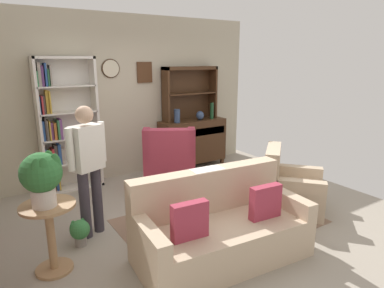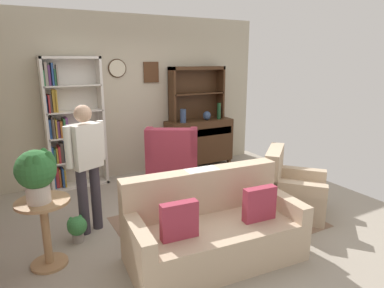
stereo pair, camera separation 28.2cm
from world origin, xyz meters
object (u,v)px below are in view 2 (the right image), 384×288
object	(u,v)px
couch_floral	(213,230)
book_stack	(174,191)
vase_round	(207,116)
wingback_chair	(173,167)
armchair_floral	(292,192)
coffee_table	(175,201)
potted_plant_large	(37,172)
sideboard	(199,141)
bottle_wine	(219,111)
plant_stand	(45,226)
vase_tall	(183,116)
potted_plant_small	(77,227)
sideboard_hutch	(196,86)
bookshelf	(70,126)
person_reading	(87,160)

from	to	relation	value
couch_floral	book_stack	distance (m)	0.88
vase_round	wingback_chair	world-z (taller)	vase_round
armchair_floral	coffee_table	xyz separation A→B (m)	(-1.57, 0.40, 0.06)
potted_plant_large	book_stack	world-z (taller)	potted_plant_large
coffee_table	wingback_chair	bearing A→B (deg)	65.51
sideboard	bottle_wine	xyz separation A→B (m)	(0.39, -0.09, 0.57)
vase_round	plant_stand	distance (m)	3.78
book_stack	couch_floral	bearing A→B (deg)	-88.59
vase_tall	couch_floral	size ratio (longest dim) A/B	0.13
couch_floral	plant_stand	xyz separation A→B (m)	(-1.55, 0.70, 0.13)
vase_tall	wingback_chair	size ratio (longest dim) A/B	0.23
bottle_wine	couch_floral	world-z (taller)	bottle_wine
sideboard	potted_plant_large	size ratio (longest dim) A/B	2.49
bottle_wine	potted_plant_small	size ratio (longest dim) A/B	1.03
sideboard_hutch	coffee_table	xyz separation A→B (m)	(-1.51, -2.11, -1.21)
vase_tall	potted_plant_small	xyz separation A→B (m)	(-2.27, -1.68, -0.86)
sideboard	coffee_table	xyz separation A→B (m)	(-1.51, -2.00, -0.16)
coffee_table	bookshelf	bearing A→B (deg)	111.90
sideboard_hutch	book_stack	world-z (taller)	sideboard_hutch
potted_plant_large	sideboard_hutch	bearing A→B (deg)	36.42
couch_floral	armchair_floral	xyz separation A→B (m)	(1.53, 0.39, -0.02)
couch_floral	book_stack	xyz separation A→B (m)	(-0.02, 0.86, 0.14)
bookshelf	coffee_table	world-z (taller)	bookshelf
bottle_wine	potted_plant_small	world-z (taller)	bottle_wine
sideboard	vase_round	size ratio (longest dim) A/B	7.65
armchair_floral	wingback_chair	size ratio (longest dim) A/B	1.00
wingback_chair	potted_plant_small	world-z (taller)	wingback_chair
armchair_floral	wingback_chair	bearing A→B (deg)	124.92
bookshelf	vase_round	xyz separation A→B (m)	(2.48, -0.15, -0.02)
potted_plant_large	coffee_table	xyz separation A→B (m)	(1.52, 0.13, -0.67)
vase_round	potted_plant_small	size ratio (longest dim) A/B	0.55
vase_round	wingback_chair	distance (m)	1.53
armchair_floral	book_stack	size ratio (longest dim) A/B	6.24
wingback_chair	potted_plant_small	size ratio (longest dim) A/B	3.53
couch_floral	person_reading	bearing A→B (deg)	129.46
bottle_wine	plant_stand	world-z (taller)	bottle_wine
vase_tall	potted_plant_large	world-z (taller)	potted_plant_large
vase_round	bottle_wine	bearing A→B (deg)	-4.95
vase_round	couch_floral	world-z (taller)	vase_round
bottle_wine	plant_stand	distance (m)	4.00
sideboard_hutch	bottle_wine	world-z (taller)	sideboard_hutch
sideboard	vase_round	distance (m)	0.52
vase_tall	potted_plant_small	world-z (taller)	vase_tall
bookshelf	book_stack	distance (m)	2.26
coffee_table	potted_plant_large	bearing A→B (deg)	-175.19
vase_tall	vase_round	size ratio (longest dim) A/B	1.45
potted_plant_small	book_stack	distance (m)	1.22
vase_round	bookshelf	bearing A→B (deg)	176.50
sideboard	sideboard_hutch	xyz separation A→B (m)	(0.00, 0.11, 1.05)
plant_stand	bottle_wine	bearing A→B (deg)	30.47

